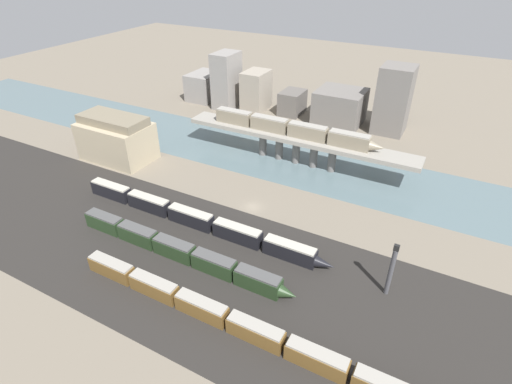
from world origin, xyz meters
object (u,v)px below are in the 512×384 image
train_on_bridge (292,129)px  train_yard_near (262,334)px  train_yard_far (195,219)px  train_yard_mid (179,250)px  signal_tower (391,270)px  warehouse_building (116,139)px

train_on_bridge → train_yard_near: train_on_bridge is taller
train_on_bridge → train_yard_far: (-6.55, -40.93, -8.86)m
train_yard_near → train_yard_mid: train_yard_mid is taller
train_yard_near → signal_tower: bearing=52.7°
train_yard_mid → train_yard_near: bearing=-22.6°
train_on_bridge → train_yard_near: (22.26, -62.43, -9.00)m
train_yard_mid → signal_tower: (41.48, 10.54, 3.96)m
train_yard_far → train_yard_near: bearing=-36.7°
train_yard_near → signal_tower: (16.09, 21.10, 4.09)m
train_on_bridge → train_yard_far: 42.38m
train_yard_near → warehouse_building: bearing=150.8°
train_on_bridge → train_yard_mid: 52.72m
train_yard_near → signal_tower: signal_tower is taller
train_yard_near → signal_tower: size_ratio=6.71×
train_on_bridge → train_yard_near: 66.89m
warehouse_building → train_yard_mid: bearing=-32.5°
train_on_bridge → warehouse_building: bearing=-154.1°
train_yard_mid → warehouse_building: warehouse_building is taller
train_yard_mid → signal_tower: signal_tower is taller
train_on_bridge → signal_tower: train_on_bridge is taller
train_on_bridge → signal_tower: 56.60m
warehouse_building → signal_tower: warehouse_building is taller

